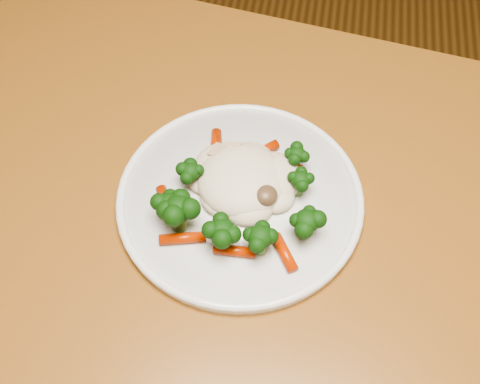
% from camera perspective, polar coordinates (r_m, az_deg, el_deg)
% --- Properties ---
extents(dining_table, '(1.20, 0.89, 0.75)m').
position_cam_1_polar(dining_table, '(0.75, 6.22, -10.30)').
color(dining_table, '#955B22').
rests_on(dining_table, ground).
extents(plate, '(0.28, 0.28, 0.01)m').
position_cam_1_polar(plate, '(0.68, 0.00, -0.69)').
color(plate, white).
rests_on(plate, dining_table).
extents(meal, '(0.19, 0.18, 0.05)m').
position_cam_1_polar(meal, '(0.65, -0.30, -0.01)').
color(meal, beige).
rests_on(meal, plate).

